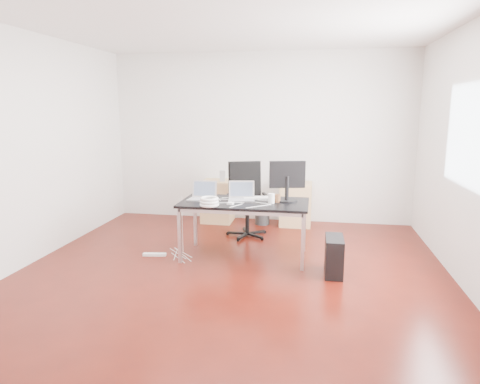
% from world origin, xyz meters
% --- Properties ---
extents(room_shell, '(5.00, 5.00, 5.00)m').
position_xyz_m(room_shell, '(0.04, 0.00, 1.40)').
color(room_shell, '#3D0D07').
rests_on(room_shell, ground).
extents(desk, '(1.60, 0.80, 0.73)m').
position_xyz_m(desk, '(0.06, 0.55, 0.68)').
color(desk, black).
rests_on(desk, ground).
extents(office_chair, '(0.61, 0.62, 1.08)m').
position_xyz_m(office_chair, '(-0.08, 1.54, 0.61)').
color(office_chair, black).
rests_on(office_chair, ground).
extents(filing_cabinet_left, '(0.50, 0.50, 0.70)m').
position_xyz_m(filing_cabinet_left, '(-0.68, 2.23, 0.35)').
color(filing_cabinet_left, tan).
rests_on(filing_cabinet_left, ground).
extents(filing_cabinet_right, '(0.50, 0.50, 0.70)m').
position_xyz_m(filing_cabinet_right, '(0.63, 2.23, 0.35)').
color(filing_cabinet_right, tan).
rests_on(filing_cabinet_right, ground).
extents(pc_tower, '(0.20, 0.45, 0.44)m').
position_xyz_m(pc_tower, '(1.17, 0.14, 0.22)').
color(pc_tower, black).
rests_on(pc_tower, ground).
extents(wastebasket, '(0.31, 0.31, 0.28)m').
position_xyz_m(wastebasket, '(0.09, 2.17, 0.14)').
color(wastebasket, black).
rests_on(wastebasket, ground).
extents(power_strip, '(0.31, 0.10, 0.04)m').
position_xyz_m(power_strip, '(-1.10, 0.37, 0.02)').
color(power_strip, white).
rests_on(power_strip, ground).
extents(laptop_left, '(0.35, 0.28, 0.23)m').
position_xyz_m(laptop_left, '(-0.50, 0.58, 0.79)').
color(laptop_left, silver).
rests_on(laptop_left, desk).
extents(laptop_right, '(0.37, 0.31, 0.23)m').
position_xyz_m(laptop_right, '(0.00, 0.65, 0.79)').
color(laptop_right, silver).
rests_on(laptop_right, desk).
extents(monitor, '(0.45, 0.26, 0.51)m').
position_xyz_m(monitor, '(0.58, 0.67, 1.01)').
color(monitor, black).
rests_on(monitor, desk).
extents(keyboard, '(0.46, 0.25, 0.02)m').
position_xyz_m(keyboard, '(0.23, 0.76, 0.74)').
color(keyboard, white).
rests_on(keyboard, desk).
extents(cup_white, '(0.10, 0.10, 0.12)m').
position_xyz_m(cup_white, '(0.40, 0.51, 0.79)').
color(cup_white, white).
rests_on(cup_white, desk).
extents(cup_brown, '(0.08, 0.08, 0.10)m').
position_xyz_m(cup_brown, '(0.47, 0.58, 0.78)').
color(cup_brown, brown).
rests_on(cup_brown, desk).
extents(cable_coil, '(0.24, 0.24, 0.11)m').
position_xyz_m(cable_coil, '(-0.32, 0.23, 0.78)').
color(cable_coil, white).
rests_on(cable_coil, desk).
extents(power_adapter, '(0.08, 0.08, 0.03)m').
position_xyz_m(power_adapter, '(-0.08, 0.35, 0.74)').
color(power_adapter, white).
rests_on(power_adapter, desk).
extents(speaker, '(0.10, 0.10, 0.18)m').
position_xyz_m(speaker, '(-0.58, 2.18, 0.79)').
color(speaker, '#9E9E9E').
rests_on(speaker, filing_cabinet_left).
extents(navy_garment, '(0.31, 0.25, 0.09)m').
position_xyz_m(navy_garment, '(0.61, 2.23, 0.74)').
color(navy_garment, black).
rests_on(navy_garment, filing_cabinet_right).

